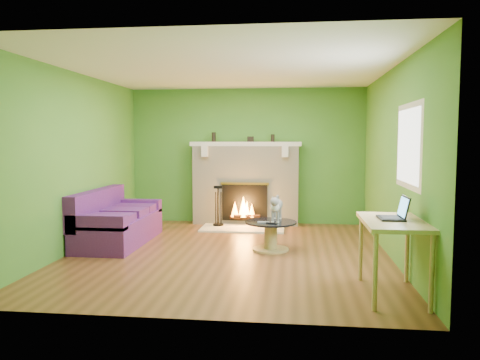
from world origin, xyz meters
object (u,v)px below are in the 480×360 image
(desk, at_px, (394,229))
(coffee_table, at_px, (271,234))
(sofa, at_px, (116,222))
(cat, at_px, (276,208))

(desk, bearing_deg, coffee_table, 126.49)
(coffee_table, height_order, desk, desk)
(coffee_table, distance_m, desk, 2.34)
(sofa, bearing_deg, desk, -28.33)
(sofa, relative_size, cat, 2.97)
(sofa, bearing_deg, cat, -3.67)
(sofa, distance_m, cat, 2.55)
(desk, xyz_separation_m, cat, (-1.28, 1.89, -0.08))
(coffee_table, xyz_separation_m, desk, (1.36, -1.84, 0.45))
(sofa, bearing_deg, coffee_table, -4.95)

